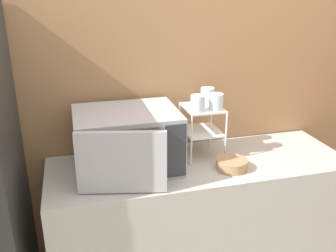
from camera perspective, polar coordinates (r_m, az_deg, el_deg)
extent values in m
cube|color=#9E7047|center=(2.41, 2.42, 6.82)|extent=(8.00, 0.06, 2.60)
cube|color=#B7B2A8|center=(2.47, 4.55, -14.84)|extent=(1.78, 0.61, 0.89)
cube|color=#ADADB2|center=(2.12, -6.27, -2.10)|extent=(0.57, 0.44, 0.34)
cube|color=#B7B2A8|center=(1.92, -7.12, -4.67)|extent=(0.41, 0.01, 0.29)
cube|color=#333338|center=(1.96, 1.20, -3.87)|extent=(0.11, 0.01, 0.30)
cube|color=#ADADB2|center=(1.86, -7.09, -5.56)|extent=(0.44, 0.13, 0.33)
cylinder|color=white|center=(2.15, 3.61, -2.17)|extent=(0.01, 0.01, 0.31)
cylinder|color=white|center=(2.22, 8.81, -1.60)|extent=(0.01, 0.01, 0.31)
cylinder|color=white|center=(2.36, 1.77, 0.03)|extent=(0.01, 0.01, 0.31)
cylinder|color=white|center=(2.43, 6.57, 0.48)|extent=(0.01, 0.01, 0.31)
cube|color=white|center=(2.28, 5.18, -0.76)|extent=(0.21, 0.24, 0.01)
cube|color=white|center=(2.23, 5.30, 2.79)|extent=(0.21, 0.24, 0.01)
cylinder|color=silver|center=(2.13, 4.56, 3.46)|extent=(0.08, 0.08, 0.10)
cylinder|color=silver|center=(2.30, 6.03, 4.66)|extent=(0.08, 0.08, 0.10)
cylinder|color=silver|center=(2.18, 7.32, 3.69)|extent=(0.08, 0.08, 0.10)
cylinder|color=#AD7F56|center=(2.18, 9.62, -6.37)|extent=(0.10, 0.10, 0.01)
cylinder|color=#AD7F56|center=(2.17, 9.66, -5.77)|extent=(0.18, 0.18, 0.06)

